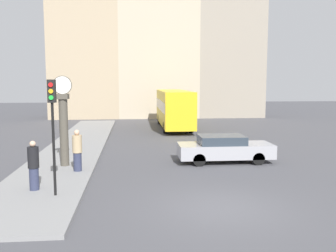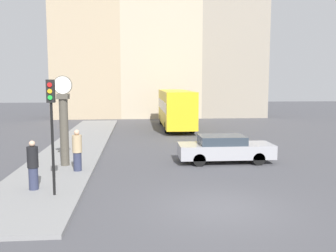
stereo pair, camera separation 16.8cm
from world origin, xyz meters
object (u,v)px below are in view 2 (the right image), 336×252
at_px(sedan_car, 225,149).
at_px(traffic_light_near, 51,113).
at_px(bus_distant, 176,107).
at_px(pedestrian_tan_coat, 77,150).
at_px(pedestrian_black_jacket, 33,165).
at_px(street_clock, 64,124).

height_order(sedan_car, traffic_light_near, traffic_light_near).
height_order(bus_distant, pedestrian_tan_coat, bus_distant).
distance_m(bus_distant, pedestrian_black_jacket, 19.42).
bearing_deg(bus_distant, pedestrian_tan_coat, -110.91).
height_order(sedan_car, bus_distant, bus_distant).
distance_m(sedan_car, pedestrian_black_jacket, 9.20).
distance_m(sedan_car, street_clock, 7.78).
xyz_separation_m(traffic_light_near, pedestrian_tan_coat, (0.26, 3.46, -1.91)).
bearing_deg(pedestrian_tan_coat, street_clock, 123.39).
bearing_deg(street_clock, traffic_light_near, -83.94).
height_order(sedan_car, pedestrian_tan_coat, pedestrian_tan_coat).
bearing_deg(bus_distant, sedan_car, -85.69).
bearing_deg(traffic_light_near, pedestrian_tan_coat, 85.76).
bearing_deg(sedan_car, street_clock, -175.32).
height_order(traffic_light_near, pedestrian_black_jacket, traffic_light_near).
bearing_deg(sedan_car, pedestrian_black_jacket, -150.77).
distance_m(sedan_car, bus_distant, 13.69).
relative_size(sedan_car, traffic_light_near, 1.18).
xyz_separation_m(bus_distant, pedestrian_black_jacket, (-7.00, -18.09, -0.79)).
bearing_deg(pedestrian_tan_coat, sedan_car, 14.27).
distance_m(traffic_light_near, pedestrian_black_jacket, 2.23).
distance_m(traffic_light_near, street_clock, 4.69).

